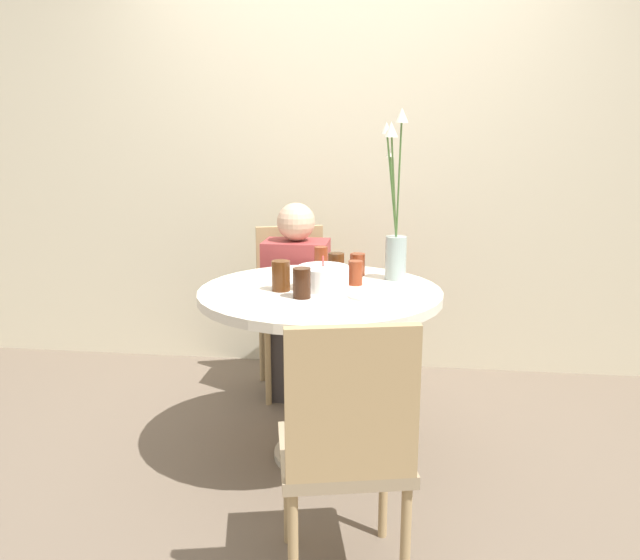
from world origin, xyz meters
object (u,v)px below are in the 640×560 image
object	(u,v)px
birthday_cake	(323,277)
drink_glass_0	(281,276)
drink_glass_2	(355,273)
drink_glass_5	(302,283)
side_plate	(370,295)
drink_glass_3	(321,258)
person_woman	(297,308)
chair_left_flank	(347,441)
drink_glass_1	(357,264)
chair_far_back	(293,299)
drink_glass_4	(336,266)
flower_vase	(395,228)

from	to	relation	value
birthday_cake	drink_glass_0	distance (m)	0.18
drink_glass_2	drink_glass_5	world-z (taller)	drink_glass_5
drink_glass_0	side_plate	bearing A→B (deg)	-7.58
drink_glass_3	person_woman	bearing A→B (deg)	121.90
drink_glass_3	chair_left_flank	bearing A→B (deg)	-79.28
drink_glass_2	drink_glass_5	size ratio (longest dim) A/B	0.87
side_plate	drink_glass_5	bearing A→B (deg)	-168.35
drink_glass_0	drink_glass_1	distance (m)	0.45
chair_left_flank	drink_glass_1	world-z (taller)	chair_left_flank
drink_glass_3	drink_glass_5	distance (m)	0.54
birthday_cake	side_plate	world-z (taller)	birthday_cake
birthday_cake	drink_glass_0	world-z (taller)	birthday_cake
chair_far_back	birthday_cake	world-z (taller)	birthday_cake
drink_glass_3	drink_glass_4	bearing A→B (deg)	-63.18
birthday_cake	drink_glass_3	xyz separation A→B (m)	(-0.06, 0.37, 0.01)
chair_far_back	drink_glass_3	size ratio (longest dim) A/B	8.08
drink_glass_5	drink_glass_4	bearing A→B (deg)	74.01
chair_far_back	side_plate	size ratio (longest dim) A/B	4.95
birthday_cake	drink_glass_1	distance (m)	0.30
flower_vase	side_plate	size ratio (longest dim) A/B	4.06
drink_glass_4	drink_glass_0	bearing A→B (deg)	-129.64
chair_left_flank	drink_glass_5	xyz separation A→B (m)	(-0.24, 0.67, 0.32)
flower_vase	drink_glass_0	distance (m)	0.56
birthday_cake	drink_glass_2	xyz separation A→B (m)	(0.13, 0.08, 0.01)
chair_left_flank	drink_glass_2	bearing A→B (deg)	-100.06
drink_glass_2	drink_glass_3	size ratio (longest dim) A/B	0.94
chair_far_back	drink_glass_2	world-z (taller)	chair_far_back
birthday_cake	chair_far_back	bearing A→B (deg)	108.83
side_plate	person_woman	bearing A→B (deg)	119.68
birthday_cake	drink_glass_5	world-z (taller)	birthday_cake
drink_glass_5	person_woman	size ratio (longest dim) A/B	0.11
person_woman	birthday_cake	bearing A→B (deg)	-70.92
drink_glass_3	chair_far_back	bearing A→B (deg)	117.12
birthday_cake	drink_glass_1	world-z (taller)	birthday_cake
chair_left_flank	birthday_cake	bearing A→B (deg)	-90.95
flower_vase	drink_glass_5	size ratio (longest dim) A/B	6.14
chair_left_flank	side_plate	world-z (taller)	chair_left_flank
birthday_cake	drink_glass_2	world-z (taller)	birthday_cake
flower_vase	side_plate	xyz separation A→B (m)	(-0.09, -0.29, -0.23)
drink_glass_0	person_woman	xyz separation A→B (m)	(-0.05, 0.70, -0.34)
drink_glass_4	chair_left_flank	bearing A→B (deg)	-82.38
drink_glass_1	drink_glass_3	bearing A→B (deg)	152.67
flower_vase	person_woman	size ratio (longest dim) A/B	0.70
chair_far_back	drink_glass_5	size ratio (longest dim) A/B	7.48
chair_far_back	drink_glass_1	size ratio (longest dim) A/B	8.98
chair_far_back	flower_vase	bearing A→B (deg)	-64.59
chair_left_flank	person_woman	bearing A→B (deg)	-87.72
chair_far_back	drink_glass_0	size ratio (longest dim) A/B	7.15
chair_far_back	drink_glass_1	xyz separation A→B (m)	(0.40, -0.51, 0.31)
chair_left_flank	flower_vase	xyz separation A→B (m)	(0.12, 1.02, 0.50)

